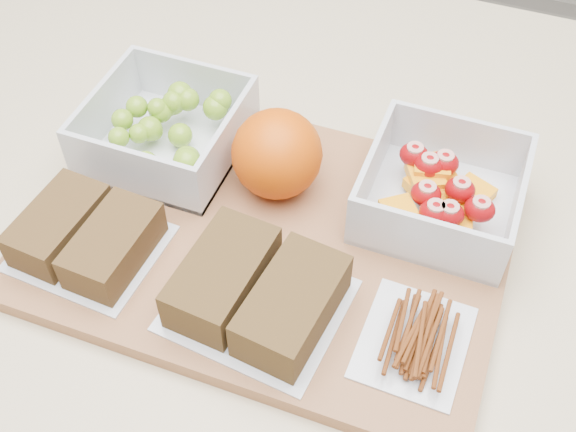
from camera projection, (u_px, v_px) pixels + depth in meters
name	position (u px, v px, depth m)	size (l,w,h in m)	color
cutting_board	(269.00, 238.00, 0.66)	(0.42, 0.30, 0.02)	#9A653F
grape_container	(169.00, 129.00, 0.70)	(0.14, 0.14, 0.06)	silver
fruit_container	(440.00, 193.00, 0.65)	(0.14, 0.14, 0.06)	silver
orange	(277.00, 154.00, 0.66)	(0.08, 0.08, 0.08)	#DB4F05
sandwich_bag_left	(86.00, 236.00, 0.62)	(0.13, 0.11, 0.04)	silver
sandwich_bag_center	(257.00, 292.00, 0.58)	(0.15, 0.13, 0.04)	silver
pretzel_bag	(415.00, 336.00, 0.57)	(0.08, 0.10, 0.02)	silver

